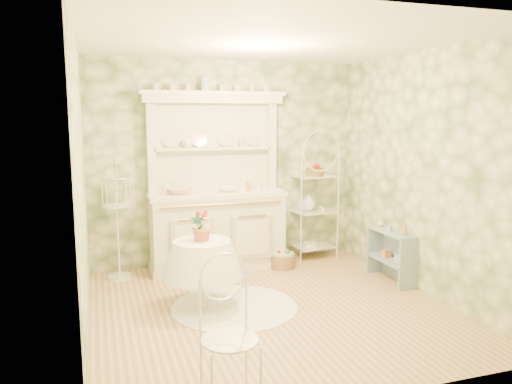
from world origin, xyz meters
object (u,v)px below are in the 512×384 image
object	(u,v)px
kitchen_dresser	(217,182)
round_table	(202,271)
floor_basket	(282,260)
side_shelf	(391,257)
bakers_rack	(314,194)
cafe_chair	(230,333)
birdcage_stand	(117,217)

from	to	relation	value
kitchen_dresser	round_table	size ratio (longest dim) A/B	2.90
floor_basket	side_shelf	bearing A→B (deg)	-39.76
bakers_rack	cafe_chair	world-z (taller)	bakers_rack
round_table	birdcage_stand	bearing A→B (deg)	122.36
kitchen_dresser	floor_basket	distance (m)	1.35
kitchen_dresser	birdcage_stand	bearing A→B (deg)	-177.51
birdcage_stand	floor_basket	world-z (taller)	birdcage_stand
kitchen_dresser	side_shelf	distance (m)	2.36
kitchen_dresser	bakers_rack	distance (m)	1.44
kitchen_dresser	birdcage_stand	size ratio (longest dim) A/B	1.48
side_shelf	floor_basket	xyz separation A→B (m)	(-1.07, 0.89, -0.18)
cafe_chair	birdcage_stand	size ratio (longest dim) A/B	0.65
bakers_rack	cafe_chair	distance (m)	3.78
round_table	floor_basket	bearing A→B (deg)	38.66
bakers_rack	side_shelf	xyz separation A→B (m)	(0.47, -1.24, -0.61)
side_shelf	floor_basket	distance (m)	1.40
side_shelf	floor_basket	world-z (taller)	side_shelf
kitchen_dresser	cafe_chair	xyz separation A→B (m)	(-0.65, -3.04, -0.64)
cafe_chair	birdcage_stand	distance (m)	3.06
side_shelf	round_table	world-z (taller)	round_table
kitchen_dresser	floor_basket	xyz separation A→B (m)	(0.81, -0.26, -1.04)
side_shelf	cafe_chair	world-z (taller)	cafe_chair
round_table	birdcage_stand	world-z (taller)	birdcage_stand
round_table	floor_basket	size ratio (longest dim) A/B	2.43
birdcage_stand	floor_basket	xyz separation A→B (m)	(2.06, -0.21, -0.67)
kitchen_dresser	cafe_chair	distance (m)	3.18
kitchen_dresser	side_shelf	size ratio (longest dim) A/B	3.42
birdcage_stand	bakers_rack	bearing A→B (deg)	3.25
kitchen_dresser	bakers_rack	bearing A→B (deg)	3.93
birdcage_stand	round_table	bearing A→B (deg)	-57.64
round_table	birdcage_stand	xyz separation A→B (m)	(-0.78, 1.23, 0.38)
bakers_rack	floor_basket	xyz separation A→B (m)	(-0.60, -0.36, -0.79)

